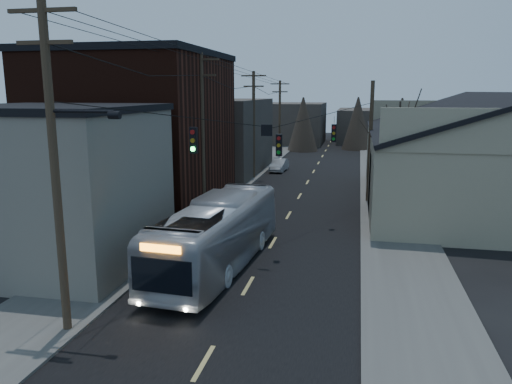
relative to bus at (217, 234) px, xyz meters
The scene contains 13 objects.
road_surface 20.24m from the bus, 84.85° to the left, with size 9.00×110.00×0.02m, color black.
sidewalk_left 20.69m from the bus, 103.14° to the left, with size 4.00×110.00×0.12m, color #474744.
sidewalk_right 21.80m from the bus, 67.53° to the left, with size 4.00×110.00×0.12m, color #474744.
building_clapboard 7.50m from the bus, behind, with size 8.00×8.00×7.00m, color #6D675B.
building_brick 13.45m from the bus, 129.05° to the left, with size 10.00×12.00×10.00m, color black.
building_left_far 27.28m from the bus, 106.42° to the left, with size 9.00×14.00×7.00m, color #38312D.
warehouse 21.18m from the bus, 45.55° to the left, with size 16.16×20.60×7.73m.
building_far_left 55.27m from the bus, 94.35° to the left, with size 10.00×12.00×6.00m, color #38312D.
building_far_right 60.75m from the bus, 81.66° to the left, with size 12.00×14.00×5.00m, color #38312D.
bare_tree 13.24m from the bus, 50.54° to the left, with size 0.40×0.40×7.20m, color black.
utility_lines 14.70m from the bus, 95.23° to the left, with size 11.24×45.28×10.50m.
bus is the anchor object (origin of this frame).
parked_car 27.64m from the bus, 93.22° to the left, with size 1.29×3.71×1.22m, color #989B9F.
Camera 1 is at (4.15, -10.68, 7.80)m, focal length 35.00 mm.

